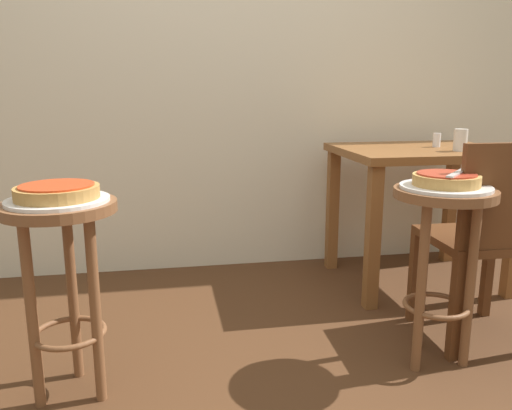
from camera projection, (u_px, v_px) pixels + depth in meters
back_wall at (221, 4)px, 2.85m from camera, size 6.00×0.10×3.00m
stool_foreground at (442, 237)px, 1.92m from camera, size 0.37×0.37×0.69m
serving_plate_foreground at (446, 187)px, 1.88m from camera, size 0.33×0.33×0.01m
pizza_foreground at (446, 179)px, 1.88m from camera, size 0.24×0.24×0.05m
stool_middle at (63, 256)px, 1.70m from camera, size 0.37×0.37×0.69m
serving_plate_middle at (58, 200)px, 1.66m from camera, size 0.33×0.33×0.01m
pizza_middle at (57, 192)px, 1.66m from camera, size 0.26×0.26×0.05m
dining_table at (420, 172)px, 2.74m from camera, size 0.85×0.69×0.74m
cup_near_edge at (460, 140)px, 2.55m from camera, size 0.07×0.07×0.11m
condiment_shaker at (437, 140)px, 2.74m from camera, size 0.04×0.04×0.07m
wooden_chair at (488, 235)px, 2.07m from camera, size 0.41×0.41×0.85m
pizza_server_knife at (457, 173)px, 1.86m from camera, size 0.17×0.17×0.01m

